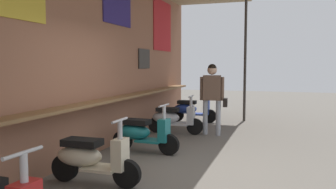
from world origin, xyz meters
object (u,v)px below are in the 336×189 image
at_px(scooter_blue, 191,109).
at_px(scooter_cream, 90,157).
at_px(scooter_silver, 172,118).
at_px(shopper_with_handbag, 213,91).
at_px(scooter_teal, 141,133).

bearing_deg(scooter_blue, scooter_cream, -92.22).
bearing_deg(scooter_blue, scooter_silver, -92.22).
height_order(scooter_cream, scooter_blue, same).
height_order(scooter_silver, scooter_blue, same).
relative_size(scooter_silver, shopper_with_handbag, 0.80).
bearing_deg(shopper_with_handbag, scooter_cream, 160.57).
height_order(scooter_teal, scooter_blue, same).
relative_size(scooter_cream, shopper_with_handbag, 0.80).
height_order(scooter_cream, shopper_with_handbag, shopper_with_handbag).
relative_size(scooter_cream, scooter_blue, 1.00).
bearing_deg(scooter_blue, shopper_with_handbag, -62.47).
height_order(scooter_teal, scooter_silver, same).
xyz_separation_m(scooter_cream, scooter_teal, (1.93, -0.00, 0.00)).
distance_m(scooter_teal, shopper_with_handbag, 2.47).
bearing_deg(scooter_blue, scooter_teal, -92.22).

